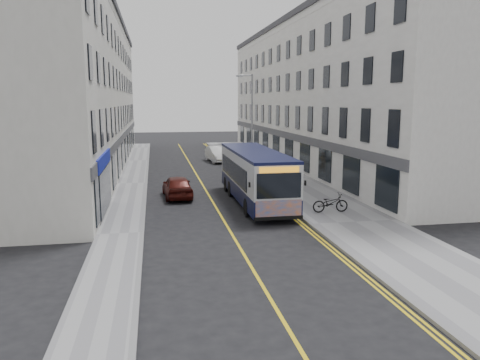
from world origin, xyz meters
name	(u,v)px	position (x,y,z in m)	size (l,w,h in m)	color
ground	(226,224)	(0.00, 0.00, 0.00)	(140.00, 140.00, 0.00)	black
pavement_east	(283,179)	(6.25, 12.00, 0.06)	(4.50, 64.00, 0.12)	gray
pavement_west	(132,184)	(-5.00, 12.00, 0.06)	(2.00, 64.00, 0.12)	gray
kerb_east	(254,180)	(4.00, 12.00, 0.07)	(0.18, 64.00, 0.13)	slate
kerb_west	(146,183)	(-4.00, 12.00, 0.07)	(0.18, 64.00, 0.13)	slate
road_centre_line	(201,182)	(0.00, 12.00, 0.00)	(0.12, 64.00, 0.01)	yellow
road_dbl_yellow_inner	(248,181)	(3.55, 12.00, 0.00)	(0.10, 64.00, 0.01)	yellow
road_dbl_yellow_outer	(251,181)	(3.75, 12.00, 0.00)	(0.10, 64.00, 0.01)	yellow
terrace_east	(312,95)	(11.50, 21.00, 6.50)	(6.00, 46.00, 13.00)	white
terrace_west	(87,95)	(-9.00, 21.00, 6.50)	(6.00, 46.00, 13.00)	silver
streetlamp	(251,121)	(4.17, 14.00, 4.38)	(1.32, 0.18, 8.00)	gray
city_bus	(255,175)	(2.43, 4.40, 1.70)	(2.50, 10.68, 3.10)	black
bicycle	(330,203)	(5.76, 0.88, 0.63)	(0.67, 1.92, 1.01)	black
pedestrian_near	(280,164)	(6.62, 14.21, 0.95)	(0.60, 0.40, 1.65)	olive
pedestrian_far	(255,159)	(5.24, 17.38, 1.02)	(0.88, 0.68, 1.81)	black
car_white	(217,154)	(2.80, 23.60, 0.76)	(1.61, 4.61, 1.52)	silver
car_maroon	(177,186)	(-2.00, 6.77, 0.70)	(1.66, 4.13, 1.41)	#440F0B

